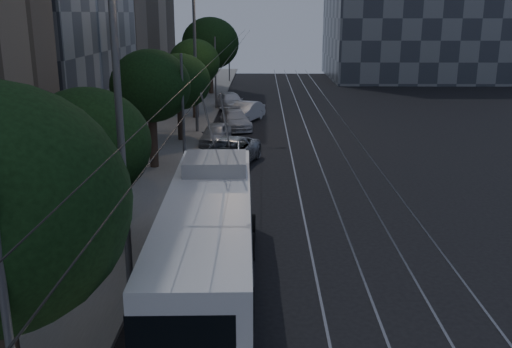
{
  "coord_description": "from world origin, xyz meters",
  "views": [
    {
      "loc": [
        -1.39,
        -17.74,
        7.85
      ],
      "look_at": [
        -1.62,
        2.21,
        2.21
      ],
      "focal_mm": 40.0,
      "sensor_mm": 36.0,
      "label": 1
    }
  ],
  "objects_px": {
    "trolleybus": "(209,242)",
    "streetlamp_near": "(134,104)",
    "pickup_silver": "(228,153)",
    "car_white_b": "(235,120)",
    "streetlamp_far": "(201,31)",
    "car_white_c": "(245,112)",
    "car_white_a": "(216,134)",
    "car_white_d": "(230,101)"
  },
  "relations": [
    {
      "from": "car_white_a",
      "to": "streetlamp_near",
      "type": "distance_m",
      "value": 20.14
    },
    {
      "from": "car_white_d",
      "to": "streetlamp_near",
      "type": "bearing_deg",
      "value": -109.56
    },
    {
      "from": "car_white_b",
      "to": "car_white_c",
      "type": "height_order",
      "value": "car_white_c"
    },
    {
      "from": "trolleybus",
      "to": "streetlamp_near",
      "type": "distance_m",
      "value": 4.38
    },
    {
      "from": "pickup_silver",
      "to": "streetlamp_near",
      "type": "xyz_separation_m",
      "value": [
        -1.59,
        -14.37,
        4.79
      ]
    },
    {
      "from": "car_white_c",
      "to": "trolleybus",
      "type": "bearing_deg",
      "value": -68.26
    },
    {
      "from": "trolleybus",
      "to": "car_white_d",
      "type": "height_order",
      "value": "trolleybus"
    },
    {
      "from": "car_white_b",
      "to": "streetlamp_far",
      "type": "height_order",
      "value": "streetlamp_far"
    },
    {
      "from": "trolleybus",
      "to": "streetlamp_far",
      "type": "relative_size",
      "value": 1.02
    },
    {
      "from": "car_white_a",
      "to": "streetlamp_far",
      "type": "distance_m",
      "value": 7.01
    },
    {
      "from": "pickup_silver",
      "to": "car_white_c",
      "type": "xyz_separation_m",
      "value": [
        0.51,
        12.91,
        -0.0
      ]
    },
    {
      "from": "car_white_a",
      "to": "streetlamp_near",
      "type": "xyz_separation_m",
      "value": [
        -0.52,
        -19.53,
        4.86
      ]
    },
    {
      "from": "pickup_silver",
      "to": "car_white_c",
      "type": "height_order",
      "value": "pickup_silver"
    },
    {
      "from": "trolleybus",
      "to": "car_white_b",
      "type": "distance_m",
      "value": 24.45
    },
    {
      "from": "car_white_d",
      "to": "streetlamp_far",
      "type": "height_order",
      "value": "streetlamp_far"
    },
    {
      "from": "car_white_b",
      "to": "car_white_c",
      "type": "xyz_separation_m",
      "value": [
        0.59,
        2.76,
        0.09
      ]
    },
    {
      "from": "car_white_d",
      "to": "streetlamp_near",
      "type": "height_order",
      "value": "streetlamp_near"
    },
    {
      "from": "trolleybus",
      "to": "streetlamp_far",
      "type": "height_order",
      "value": "streetlamp_far"
    },
    {
      "from": "car_white_a",
      "to": "streetlamp_near",
      "type": "relative_size",
      "value": 0.43
    },
    {
      "from": "trolleybus",
      "to": "car_white_a",
      "type": "xyz_separation_m",
      "value": [
        -1.38,
        19.45,
        -0.92
      ]
    },
    {
      "from": "streetlamp_far",
      "to": "car_white_c",
      "type": "bearing_deg",
      "value": 58.64
    },
    {
      "from": "pickup_silver",
      "to": "streetlamp_far",
      "type": "relative_size",
      "value": 0.47
    },
    {
      "from": "trolleybus",
      "to": "car_white_b",
      "type": "height_order",
      "value": "trolleybus"
    },
    {
      "from": "trolleybus",
      "to": "car_white_a",
      "type": "bearing_deg",
      "value": 92.31
    },
    {
      "from": "car_white_a",
      "to": "car_white_c",
      "type": "xyz_separation_m",
      "value": [
        1.58,
        7.74,
        0.07
      ]
    },
    {
      "from": "car_white_d",
      "to": "streetlamp_far",
      "type": "relative_size",
      "value": 0.41
    },
    {
      "from": "trolleybus",
      "to": "pickup_silver",
      "type": "distance_m",
      "value": 14.31
    },
    {
      "from": "streetlamp_near",
      "to": "car_white_d",
      "type": "bearing_deg",
      "value": 88.69
    },
    {
      "from": "car_white_a",
      "to": "streetlamp_near",
      "type": "bearing_deg",
      "value": -85.18
    },
    {
      "from": "car_white_a",
      "to": "pickup_silver",
      "type": "bearing_deg",
      "value": -71.97
    },
    {
      "from": "car_white_a",
      "to": "car_white_d",
      "type": "relative_size",
      "value": 0.84
    },
    {
      "from": "trolleybus",
      "to": "car_white_b",
      "type": "relative_size",
      "value": 2.6
    },
    {
      "from": "pickup_silver",
      "to": "car_white_b",
      "type": "distance_m",
      "value": 10.15
    },
    {
      "from": "car_white_c",
      "to": "streetlamp_near",
      "type": "height_order",
      "value": "streetlamp_near"
    },
    {
      "from": "streetlamp_far",
      "to": "pickup_silver",
      "type": "bearing_deg",
      "value": -75.79
    },
    {
      "from": "pickup_silver",
      "to": "streetlamp_far",
      "type": "distance_m",
      "value": 10.64
    },
    {
      "from": "car_white_a",
      "to": "car_white_d",
      "type": "distance_m",
      "value": 12.74
    },
    {
      "from": "pickup_silver",
      "to": "car_white_b",
      "type": "xyz_separation_m",
      "value": [
        -0.08,
        10.15,
        -0.09
      ]
    },
    {
      "from": "trolleybus",
      "to": "streetlamp_near",
      "type": "bearing_deg",
      "value": -179.26
    },
    {
      "from": "car_white_a",
      "to": "trolleybus",
      "type": "bearing_deg",
      "value": -79.6
    },
    {
      "from": "pickup_silver",
      "to": "car_white_d",
      "type": "distance_m",
      "value": 17.93
    },
    {
      "from": "trolleybus",
      "to": "car_white_a",
      "type": "height_order",
      "value": "trolleybus"
    }
  ]
}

